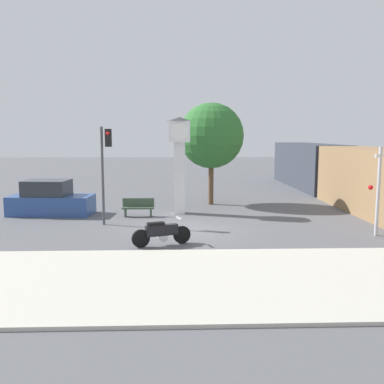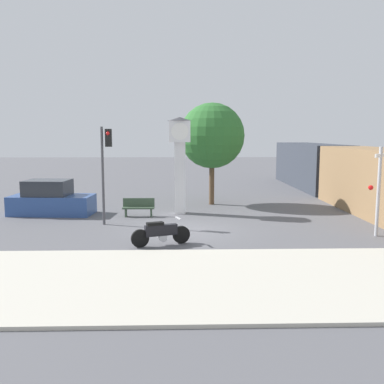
# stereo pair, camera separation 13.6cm
# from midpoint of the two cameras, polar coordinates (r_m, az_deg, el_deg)

# --- Properties ---
(ground_plane) EXTENTS (120.00, 120.00, 0.00)m
(ground_plane) POSITION_cam_midpoint_polar(r_m,az_deg,el_deg) (18.69, -0.66, -5.08)
(ground_plane) COLOR #56565B
(sidewalk_strip) EXTENTS (36.00, 6.00, 0.10)m
(sidewalk_strip) POSITION_cam_midpoint_polar(r_m,az_deg,el_deg) (12.35, 0.07, -11.60)
(sidewalk_strip) COLOR #BCB7A8
(sidewalk_strip) RESTS_ON ground_plane
(motorcycle) EXTENTS (2.19, 0.92, 1.01)m
(motorcycle) POSITION_cam_midpoint_polar(r_m,az_deg,el_deg) (16.08, -4.33, -5.43)
(motorcycle) COLOR black
(motorcycle) RESTS_ON ground_plane
(clock_tower) EXTENTS (1.29, 1.29, 5.02)m
(clock_tower) POSITION_cam_midpoint_polar(r_m,az_deg,el_deg) (22.27, -1.86, 5.60)
(clock_tower) COLOR white
(clock_tower) RESTS_ON ground_plane
(freight_train) EXTENTS (2.80, 24.15, 3.40)m
(freight_train) POSITION_cam_midpoint_polar(r_m,az_deg,el_deg) (29.39, 18.74, 2.53)
(freight_train) COLOR olive
(freight_train) RESTS_ON ground_plane
(traffic_light) EXTENTS (0.50, 0.35, 4.48)m
(traffic_light) POSITION_cam_midpoint_polar(r_m,az_deg,el_deg) (19.78, -11.68, 4.45)
(traffic_light) COLOR #47474C
(traffic_light) RESTS_ON ground_plane
(railroad_crossing_signal) EXTENTS (0.90, 0.82, 3.65)m
(railroad_crossing_signal) POSITION_cam_midpoint_polar(r_m,az_deg,el_deg) (18.85, 23.43, 0.55)
(railroad_crossing_signal) COLOR #B7B7BC
(railroad_crossing_signal) RESTS_ON ground_plane
(street_tree) EXTENTS (3.81, 3.81, 5.96)m
(street_tree) POSITION_cam_midpoint_polar(r_m,az_deg,el_deg) (25.16, 2.43, 7.49)
(street_tree) COLOR brown
(street_tree) RESTS_ON ground_plane
(bench) EXTENTS (1.60, 0.44, 0.92)m
(bench) POSITION_cam_midpoint_polar(r_m,az_deg,el_deg) (21.81, -7.36, -1.99)
(bench) COLOR #384C38
(bench) RESTS_ON ground_plane
(parked_car) EXTENTS (4.33, 2.14, 1.80)m
(parked_car) POSITION_cam_midpoint_polar(r_m,az_deg,el_deg) (23.32, -18.53, -1.05)
(parked_car) COLOR #2D4C8C
(parked_car) RESTS_ON ground_plane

